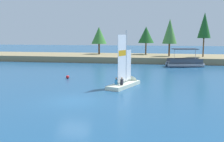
% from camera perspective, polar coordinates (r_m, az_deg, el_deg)
% --- Properties ---
extents(ground_plane, '(200.00, 200.00, 0.00)m').
position_cam_1_polar(ground_plane, '(20.58, -8.37, -6.52)').
color(ground_plane, navy).
extents(shore_bank, '(80.00, 10.60, 1.09)m').
position_cam_1_polar(shore_bank, '(50.93, 2.54, 2.92)').
color(shore_bank, '#897A56').
rests_on(shore_bank, ground).
extents(shoreline_tree_left, '(3.14, 3.14, 5.59)m').
position_cam_1_polar(shoreline_tree_left, '(53.88, -2.89, 7.86)').
color(shoreline_tree_left, brown).
rests_on(shoreline_tree_left, shore_bank).
extents(shoreline_tree_midleft, '(3.18, 3.18, 5.62)m').
position_cam_1_polar(shoreline_tree_midleft, '(53.33, 7.53, 7.93)').
color(shoreline_tree_midleft, brown).
rests_on(shoreline_tree_midleft, shore_bank).
extents(shoreline_tree_centre, '(2.67, 2.67, 6.89)m').
position_cam_1_polar(shoreline_tree_centre, '(49.46, 12.63, 8.53)').
color(shoreline_tree_centre, brown).
rests_on(shoreline_tree_centre, shore_bank).
extents(shoreline_tree_midright, '(2.32, 2.32, 7.96)m').
position_cam_1_polar(shoreline_tree_midright, '(49.69, 19.73, 9.46)').
color(shoreline_tree_midright, brown).
rests_on(shoreline_tree_midright, shore_bank).
extents(sailboat, '(3.19, 5.29, 6.04)m').
position_cam_1_polar(sailboat, '(26.40, 3.54, -2.33)').
color(sailboat, silver).
rests_on(sailboat, ground).
extents(pontoon_boat, '(6.06, 3.34, 2.86)m').
position_cam_1_polar(pontoon_boat, '(43.22, 15.71, 1.86)').
color(pontoon_boat, '#B2B2B7').
rests_on(pontoon_boat, ground).
extents(channel_buoy, '(0.39, 0.39, 0.39)m').
position_cam_1_polar(channel_buoy, '(30.71, -9.77, -1.32)').
color(channel_buoy, red).
rests_on(channel_buoy, ground).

